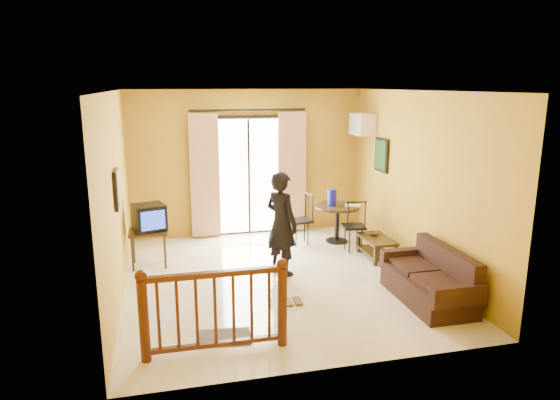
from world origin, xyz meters
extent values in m
plane|color=beige|center=(0.00, 0.00, 0.00)|extent=(5.00, 5.00, 0.00)
plane|color=white|center=(0.00, 0.00, 2.80)|extent=(5.00, 5.00, 0.00)
plane|color=#B78C23|center=(0.00, 2.50, 1.40)|extent=(4.50, 0.00, 4.50)
plane|color=#B78C23|center=(0.00, -2.50, 1.40)|extent=(4.50, 0.00, 4.50)
plane|color=#B78C23|center=(-2.25, 0.00, 1.40)|extent=(0.00, 5.00, 5.00)
plane|color=#B78C23|center=(2.25, 0.00, 1.40)|extent=(0.00, 5.00, 5.00)
cube|color=black|center=(0.00, 2.48, 1.15)|extent=(1.34, 0.03, 2.34)
cube|color=white|center=(0.00, 2.45, 1.15)|extent=(1.20, 0.04, 2.20)
cube|color=black|center=(0.00, 2.43, 1.15)|extent=(0.04, 0.02, 2.20)
cube|color=beige|center=(-0.85, 2.40, 1.20)|extent=(0.55, 0.08, 2.35)
cube|color=beige|center=(0.85, 2.40, 1.20)|extent=(0.55, 0.08, 2.35)
cylinder|color=black|center=(0.00, 2.40, 2.42)|extent=(2.20, 0.04, 0.04)
cube|color=black|center=(-1.90, 1.06, 0.58)|extent=(0.60, 0.50, 0.04)
cylinder|color=black|center=(-2.15, 0.86, 0.29)|extent=(0.04, 0.04, 0.58)
cylinder|color=black|center=(-1.65, 0.86, 0.29)|extent=(0.04, 0.04, 0.58)
cylinder|color=black|center=(-2.15, 1.26, 0.29)|extent=(0.04, 0.04, 0.58)
cylinder|color=black|center=(-1.65, 1.26, 0.29)|extent=(0.04, 0.04, 0.58)
cube|color=black|center=(-1.87, 1.06, 0.81)|extent=(0.58, 0.55, 0.43)
cube|color=#2237CD|center=(-1.81, 0.85, 0.81)|extent=(0.37, 0.13, 0.30)
cube|color=black|center=(-2.22, -0.20, 1.55)|extent=(0.04, 0.42, 0.52)
cube|color=#555349|center=(-2.19, -0.20, 1.55)|extent=(0.01, 0.34, 0.44)
cylinder|color=black|center=(1.50, 1.55, 0.68)|extent=(0.83, 0.83, 0.04)
cylinder|color=black|center=(1.50, 1.55, 0.34)|extent=(0.08, 0.08, 0.68)
cylinder|color=black|center=(1.50, 1.55, 0.01)|extent=(0.41, 0.41, 0.03)
cylinder|color=#1614C2|center=(1.40, 1.58, 0.85)|extent=(0.17, 0.17, 0.31)
cube|color=#F0E8CD|center=(1.76, 1.45, 0.71)|extent=(0.33, 0.28, 0.02)
cube|color=white|center=(2.10, 1.95, 2.15)|extent=(0.30, 0.60, 0.40)
cube|color=gray|center=(1.95, 1.95, 2.15)|extent=(0.02, 0.56, 0.36)
cube|color=black|center=(2.22, 1.30, 1.65)|extent=(0.04, 0.50, 0.60)
cube|color=black|center=(2.19, 1.30, 1.65)|extent=(0.01, 0.42, 0.52)
cube|color=black|center=(1.85, 0.54, 0.34)|extent=(0.45, 0.80, 0.04)
cube|color=black|center=(1.85, 0.54, 0.11)|extent=(0.41, 0.76, 0.03)
cube|color=black|center=(1.67, 0.18, 0.17)|extent=(0.05, 0.05, 0.34)
cube|color=black|center=(2.03, 0.18, 0.17)|extent=(0.05, 0.05, 0.34)
cube|color=black|center=(1.67, 0.90, 0.17)|extent=(0.05, 0.05, 0.34)
cube|color=black|center=(2.03, 0.90, 0.17)|extent=(0.05, 0.05, 0.34)
imported|color=#56331D|center=(1.85, 0.69, 0.39)|extent=(0.19, 0.19, 0.06)
cube|color=black|center=(1.80, -1.23, 0.18)|extent=(0.72, 1.44, 0.36)
cube|color=black|center=(2.07, -1.23, 0.50)|extent=(0.17, 1.44, 0.50)
cube|color=black|center=(1.80, -1.93, 0.38)|extent=(0.72, 0.15, 0.27)
cube|color=black|center=(1.80, -0.53, 0.38)|extent=(0.72, 0.15, 0.27)
cube|color=black|center=(1.75, -1.55, 0.39)|extent=(0.50, 0.59, 0.09)
cube|color=black|center=(1.75, -0.92, 0.39)|extent=(0.50, 0.59, 0.09)
imported|color=black|center=(0.11, 0.24, 0.81)|extent=(0.65, 0.71, 1.62)
cylinder|color=#471E0F|center=(-1.90, -1.90, 0.46)|extent=(0.11, 0.11, 0.92)
cylinder|color=#471E0F|center=(-0.40, -1.90, 0.46)|extent=(0.11, 0.11, 0.92)
sphere|color=#471E0F|center=(-1.90, -1.90, 0.97)|extent=(0.13, 0.13, 0.13)
sphere|color=#471E0F|center=(-0.40, -1.90, 0.97)|extent=(0.13, 0.13, 0.13)
cube|color=#471E0F|center=(-1.15, -1.90, 0.92)|extent=(1.55, 0.08, 0.06)
cube|color=#471E0F|center=(-1.15, -1.90, 0.10)|extent=(1.55, 0.06, 0.05)
cube|color=#514841|center=(-1.02, -1.60, 0.01)|extent=(0.64, 0.46, 0.02)
cube|color=#56331D|center=(-0.07, -0.86, 0.01)|extent=(0.11, 0.25, 0.03)
cube|color=#56331D|center=(0.07, -0.86, 0.01)|extent=(0.11, 0.25, 0.03)
camera|label=1|loc=(-1.63, -6.91, 2.90)|focal=32.00mm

